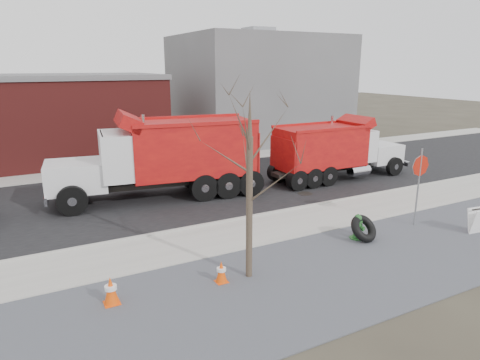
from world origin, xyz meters
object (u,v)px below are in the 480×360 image
fire_hydrant (357,228)px  sandwich_board (477,221)px  stop_sign (420,174)px  dump_truck_red_a (335,149)px  truck_tire (364,228)px  dump_truck_red_b (165,155)px

fire_hydrant → sandwich_board: size_ratio=0.98×
stop_sign → sandwich_board: 2.53m
sandwich_board → dump_truck_red_a: 8.39m
truck_tire → stop_sign: stop_sign is taller
fire_hydrant → truck_tire: bearing=-85.0°
dump_truck_red_a → dump_truck_red_b: bearing=173.6°
truck_tire → dump_truck_red_a: bearing=57.1°
sandwich_board → dump_truck_red_b: (-8.30, 9.32, 1.47)m
sandwich_board → fire_hydrant: bearing=165.6°
fire_hydrant → dump_truck_red_a: (4.54, 6.69, 1.21)m
stop_sign → dump_truck_red_a: size_ratio=0.37×
fire_hydrant → stop_sign: bearing=-17.3°
fire_hydrant → dump_truck_red_b: size_ratio=0.10×
fire_hydrant → dump_truck_red_b: 8.92m
truck_tire → stop_sign: 3.13m
fire_hydrant → truck_tire: (0.08, -0.20, 0.03)m
stop_sign → dump_truck_red_b: 10.44m
fire_hydrant → truck_tire: truck_tire is taller
sandwich_board → dump_truck_red_b: bearing=138.7°
fire_hydrant → dump_truck_red_b: (-4.22, 7.71, 1.55)m
sandwich_board → dump_truck_red_b: dump_truck_red_b is taller
dump_truck_red_b → fire_hydrant: bearing=126.3°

